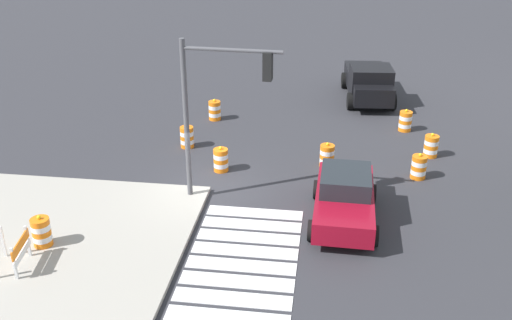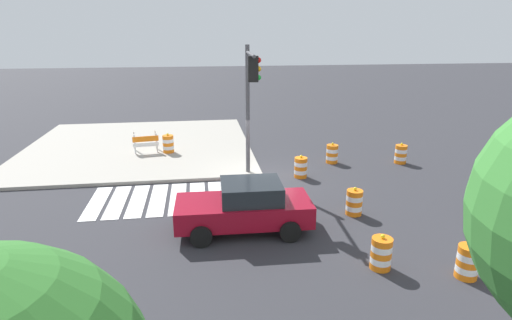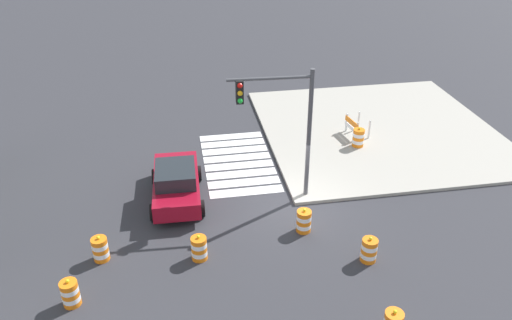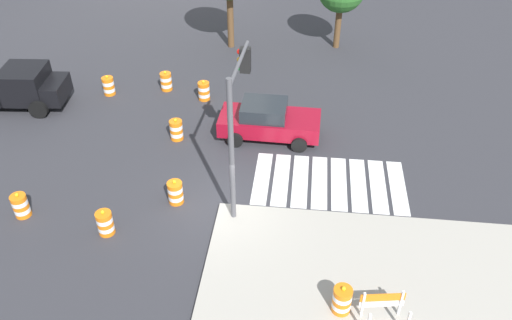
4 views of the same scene
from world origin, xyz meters
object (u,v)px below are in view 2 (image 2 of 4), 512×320
(traffic_barrel_near_corner, at_px, (381,253))
(construction_barricade, at_px, (146,142))
(traffic_barrel_median_near, at_px, (301,167))
(traffic_barrel_median_far, at_px, (401,154))
(sports_car, at_px, (245,207))
(traffic_barrel_far_curb, at_px, (468,262))
(traffic_light_pole, at_px, (250,91))
(traffic_barrel_lane_center, at_px, (332,154))
(traffic_barrel_on_sidewalk, at_px, (168,144))
(traffic_barrel_opposite_curb, at_px, (354,202))

(traffic_barrel_near_corner, bearing_deg, construction_barricade, -57.93)
(traffic_barrel_median_near, xyz_separation_m, traffic_barrel_median_far, (-5.31, -1.30, 0.00))
(sports_car, xyz_separation_m, traffic_barrel_median_near, (-3.00, -4.66, -0.36))
(traffic_barrel_median_near, relative_size, traffic_barrel_far_curb, 1.00)
(sports_car, distance_m, traffic_barrel_median_near, 5.55)
(traffic_barrel_median_far, distance_m, traffic_light_pole, 8.54)
(traffic_barrel_median_far, height_order, construction_barricade, construction_barricade)
(sports_car, distance_m, traffic_barrel_lane_center, 8.21)
(traffic_barrel_on_sidewalk, bearing_deg, traffic_barrel_opposite_curb, 129.52)
(sports_car, distance_m, traffic_barrel_far_curb, 6.46)
(traffic_barrel_near_corner, distance_m, construction_barricade, 14.08)
(traffic_barrel_median_far, height_order, traffic_barrel_on_sidewalk, traffic_barrel_on_sidewalk)
(traffic_barrel_on_sidewalk, distance_m, construction_barricade, 1.17)
(traffic_barrel_far_curb, height_order, traffic_barrel_opposite_curb, same)
(traffic_barrel_lane_center, bearing_deg, traffic_barrel_median_near, 42.06)
(traffic_barrel_far_curb, xyz_separation_m, traffic_barrel_opposite_curb, (1.49, -4.15, 0.00))
(traffic_barrel_median_near, xyz_separation_m, traffic_barrel_opposite_curb, (-0.91, 4.03, 0.00))
(traffic_barrel_median_near, height_order, traffic_barrel_opposite_curb, same)
(traffic_barrel_on_sidewalk, bearing_deg, sports_car, 108.27)
(sports_car, height_order, traffic_barrel_far_curb, sports_car)
(traffic_barrel_lane_center, bearing_deg, sports_car, 52.24)
(construction_barricade, bearing_deg, sports_car, 114.21)
(construction_barricade, bearing_deg, traffic_barrel_median_near, 147.78)
(sports_car, distance_m, traffic_light_pole, 5.26)
(traffic_barrel_on_sidewalk, bearing_deg, traffic_barrel_median_near, 144.18)
(traffic_barrel_near_corner, bearing_deg, sports_car, -39.67)
(sports_car, bearing_deg, construction_barricade, -65.79)
(traffic_barrel_median_far, distance_m, construction_barricade, 12.82)
(traffic_barrel_near_corner, distance_m, traffic_light_pole, 8.23)
(traffic_barrel_far_curb, distance_m, construction_barricade, 15.84)
(traffic_barrel_near_corner, height_order, traffic_barrel_lane_center, same)
(traffic_barrel_near_corner, relative_size, traffic_barrel_median_near, 1.00)
(traffic_barrel_far_curb, relative_size, traffic_light_pole, 0.19)
(traffic_barrel_median_far, xyz_separation_m, traffic_light_pole, (7.61, 1.77, 3.46))
(sports_car, bearing_deg, traffic_barrel_median_near, -122.77)
(traffic_barrel_median_near, bearing_deg, traffic_barrel_near_corner, 92.81)
(traffic_barrel_median_far, xyz_separation_m, construction_barricade, (12.42, -3.17, 0.27))
(traffic_barrel_median_near, distance_m, traffic_barrel_median_far, 5.47)
(traffic_barrel_opposite_curb, distance_m, traffic_barrel_on_sidewalk, 10.79)
(traffic_barrel_on_sidewalk, bearing_deg, traffic_barrel_median_far, 165.13)
(sports_car, height_order, traffic_barrel_median_far, sports_car)
(traffic_barrel_median_far, distance_m, traffic_barrel_on_sidewalk, 11.66)
(traffic_barrel_median_far, xyz_separation_m, traffic_barrel_opposite_curb, (4.40, 5.33, 0.00))
(traffic_barrel_median_near, distance_m, traffic_light_pole, 4.17)
(traffic_barrel_median_near, distance_m, traffic_barrel_far_curb, 8.52)
(traffic_barrel_opposite_curb, xyz_separation_m, construction_barricade, (8.02, -8.51, 0.27))
(sports_car, height_order, traffic_barrel_lane_center, sports_car)
(construction_barricade, bearing_deg, traffic_light_pole, 134.24)
(traffic_barrel_lane_center, bearing_deg, traffic_light_pole, 27.97)
(traffic_barrel_far_curb, relative_size, traffic_barrel_on_sidewalk, 1.00)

